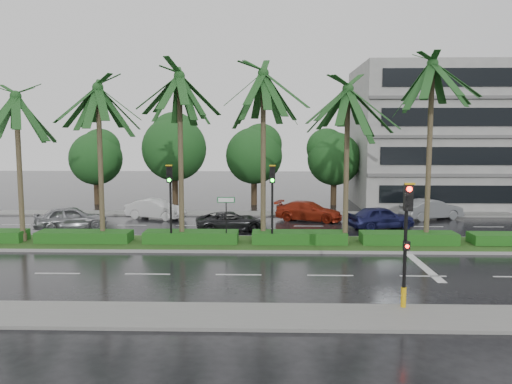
{
  "coord_description": "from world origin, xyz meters",
  "views": [
    {
      "loc": [
        1.32,
        -26.2,
        6.02
      ],
      "look_at": [
        0.6,
        1.5,
        2.92
      ],
      "focal_mm": 35.0,
      "sensor_mm": 36.0,
      "label": 1
    }
  ],
  "objects_px": {
    "car_white": "(155,209)",
    "car_darkgrey": "(231,221)",
    "street_sign": "(226,209)",
    "car_blue": "(381,217)",
    "car_grey": "(432,209)",
    "signal_median_left": "(170,193)",
    "car_red": "(309,211)",
    "signal_near": "(406,240)",
    "car_silver": "(71,218)"
  },
  "relations": [
    {
      "from": "car_darkgrey",
      "to": "car_blue",
      "type": "xyz_separation_m",
      "value": [
        9.75,
        1.11,
        0.12
      ]
    },
    {
      "from": "car_white",
      "to": "car_blue",
      "type": "bearing_deg",
      "value": -84.97
    },
    {
      "from": "car_red",
      "to": "car_blue",
      "type": "distance_m",
      "value": 5.39
    },
    {
      "from": "signal_median_left",
      "to": "street_sign",
      "type": "bearing_deg",
      "value": 3.47
    },
    {
      "from": "car_blue",
      "to": "car_grey",
      "type": "height_order",
      "value": "car_grey"
    },
    {
      "from": "street_sign",
      "to": "car_darkgrey",
      "type": "distance_m",
      "value": 4.88
    },
    {
      "from": "car_red",
      "to": "car_blue",
      "type": "xyz_separation_m",
      "value": [
        4.5,
        -2.97,
        0.05
      ]
    },
    {
      "from": "car_silver",
      "to": "car_white",
      "type": "height_order",
      "value": "car_silver"
    },
    {
      "from": "car_white",
      "to": "car_grey",
      "type": "height_order",
      "value": "car_grey"
    },
    {
      "from": "signal_median_left",
      "to": "car_silver",
      "type": "xyz_separation_m",
      "value": [
        -7.5,
        5.08,
        -2.23
      ]
    },
    {
      "from": "car_white",
      "to": "car_blue",
      "type": "relative_size",
      "value": 1.0
    },
    {
      "from": "signal_near",
      "to": "car_white",
      "type": "xyz_separation_m",
      "value": [
        -13.0,
        19.15,
        -1.79
      ]
    },
    {
      "from": "car_darkgrey",
      "to": "car_white",
      "type": "bearing_deg",
      "value": 36.67
    },
    {
      "from": "car_white",
      "to": "car_darkgrey",
      "type": "distance_m",
      "value": 7.52
    },
    {
      "from": "car_white",
      "to": "signal_median_left",
      "type": "bearing_deg",
      "value": -144.71
    },
    {
      "from": "car_silver",
      "to": "car_white",
      "type": "bearing_deg",
      "value": -68.3
    },
    {
      "from": "street_sign",
      "to": "car_red",
      "type": "xyz_separation_m",
      "value": [
        5.17,
        8.73,
        -1.43
      ]
    },
    {
      "from": "signal_median_left",
      "to": "car_blue",
      "type": "relative_size",
      "value": 1.01
    },
    {
      "from": "car_red",
      "to": "signal_near",
      "type": "bearing_deg",
      "value": -156.05
    },
    {
      "from": "car_darkgrey",
      "to": "car_red",
      "type": "distance_m",
      "value": 6.65
    },
    {
      "from": "signal_median_left",
      "to": "car_grey",
      "type": "height_order",
      "value": "signal_median_left"
    },
    {
      "from": "signal_median_left",
      "to": "car_blue",
      "type": "bearing_deg",
      "value": 25.12
    },
    {
      "from": "car_grey",
      "to": "car_darkgrey",
      "type": "bearing_deg",
      "value": 90.22
    },
    {
      "from": "signal_near",
      "to": "car_grey",
      "type": "height_order",
      "value": "signal_near"
    },
    {
      "from": "car_silver",
      "to": "car_grey",
      "type": "bearing_deg",
      "value": -101.88
    },
    {
      "from": "car_darkgrey",
      "to": "car_red",
      "type": "height_order",
      "value": "car_red"
    },
    {
      "from": "street_sign",
      "to": "car_white",
      "type": "bearing_deg",
      "value": 122.89
    },
    {
      "from": "street_sign",
      "to": "car_red",
      "type": "distance_m",
      "value": 10.25
    },
    {
      "from": "signal_near",
      "to": "car_darkgrey",
      "type": "bearing_deg",
      "value": 116.0
    },
    {
      "from": "car_silver",
      "to": "car_white",
      "type": "distance_m",
      "value": 6.28
    },
    {
      "from": "car_silver",
      "to": "signal_near",
      "type": "bearing_deg",
      "value": -152.7
    },
    {
      "from": "car_white",
      "to": "car_darkgrey",
      "type": "bearing_deg",
      "value": -110.35
    },
    {
      "from": "street_sign",
      "to": "car_darkgrey",
      "type": "bearing_deg",
      "value": 90.98
    },
    {
      "from": "street_sign",
      "to": "car_darkgrey",
      "type": "relative_size",
      "value": 0.58
    },
    {
      "from": "street_sign",
      "to": "car_blue",
      "type": "height_order",
      "value": "street_sign"
    },
    {
      "from": "car_red",
      "to": "car_grey",
      "type": "relative_size",
      "value": 1.06
    },
    {
      "from": "car_silver",
      "to": "car_blue",
      "type": "xyz_separation_m",
      "value": [
        20.17,
        0.86,
        -0.03
      ]
    },
    {
      "from": "street_sign",
      "to": "car_blue",
      "type": "xyz_separation_m",
      "value": [
        9.67,
        5.76,
        -1.39
      ]
    },
    {
      "from": "car_red",
      "to": "car_grey",
      "type": "distance_m",
      "value": 9.04
    },
    {
      "from": "car_silver",
      "to": "car_blue",
      "type": "distance_m",
      "value": 20.19
    },
    {
      "from": "street_sign",
      "to": "car_silver",
      "type": "relative_size",
      "value": 0.57
    },
    {
      "from": "car_darkgrey",
      "to": "car_blue",
      "type": "bearing_deg",
      "value": -98.78
    },
    {
      "from": "car_darkgrey",
      "to": "car_blue",
      "type": "relative_size",
      "value": 1.03
    },
    {
      "from": "car_white",
      "to": "car_silver",
      "type": "bearing_deg",
      "value": 151.94
    },
    {
      "from": "car_grey",
      "to": "signal_near",
      "type": "bearing_deg",
      "value": 140.99
    },
    {
      "from": "car_grey",
      "to": "car_blue",
      "type": "bearing_deg",
      "value": 111.32
    },
    {
      "from": "signal_near",
      "to": "car_red",
      "type": "distance_m",
      "value": 18.78
    },
    {
      "from": "car_white",
      "to": "car_red",
      "type": "bearing_deg",
      "value": -75.12
    },
    {
      "from": "signal_near",
      "to": "car_red",
      "type": "bearing_deg",
      "value": 95.62
    },
    {
      "from": "street_sign",
      "to": "car_white",
      "type": "relative_size",
      "value": 0.6
    }
  ]
}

